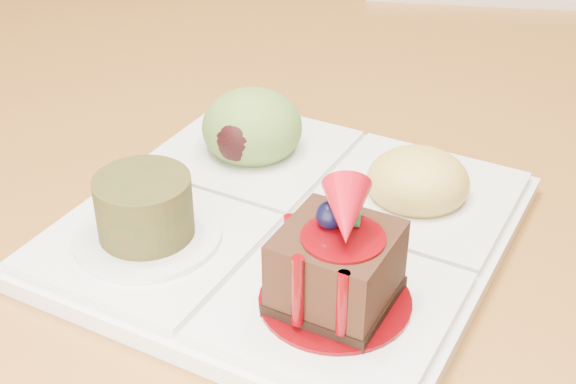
% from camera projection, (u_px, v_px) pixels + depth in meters
% --- Properties ---
extents(dining_table, '(1.00, 1.80, 0.75)m').
position_uv_depth(dining_table, '(391.00, 76.00, 0.90)').
color(dining_table, brown).
rests_on(dining_table, ground).
extents(sampler_plate, '(0.29, 0.29, 0.10)m').
position_uv_depth(sampler_plate, '(288.00, 207.00, 0.52)').
color(sampler_plate, silver).
rests_on(sampler_plate, dining_table).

